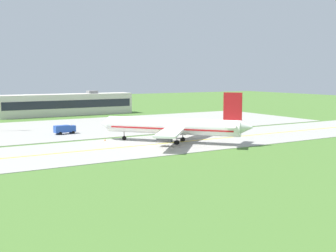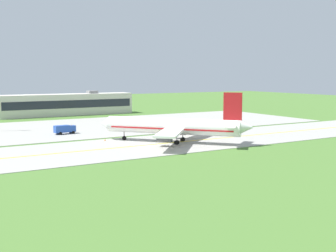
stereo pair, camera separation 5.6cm
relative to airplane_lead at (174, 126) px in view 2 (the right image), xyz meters
name	(u,v)px [view 2 (the right image)]	position (x,y,z in m)	size (l,w,h in m)	color
ground_plane	(148,145)	(-7.42, 0.02, -4.13)	(500.00, 500.00, 0.00)	#47702D
taxiway_strip	(148,145)	(-7.42, 0.02, -4.08)	(240.00, 28.00, 0.10)	#9E9B93
apron_pad	(115,125)	(2.58, 42.02, -4.08)	(140.00, 52.00, 0.10)	#9E9B93
taxiway_centreline	(148,145)	(-7.42, 0.02, -4.03)	(220.00, 0.60, 0.01)	yellow
airplane_lead	(174,126)	(0.00, 0.00, 0.00)	(29.86, 32.47, 12.70)	white
service_truck_baggage	(65,129)	(-18.77, 28.94, -2.60)	(6.17, 2.81, 2.60)	#264CA5
service_truck_fuel	(175,125)	(15.33, 24.34, -2.95)	(6.70, 4.30, 2.59)	yellow
terminal_building	(67,105)	(-0.50, 84.52, 0.34)	(55.40, 8.94, 10.09)	beige
traffic_cone_near_edge	(105,140)	(-13.79, 11.16, -3.83)	(0.44, 0.44, 0.60)	orange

